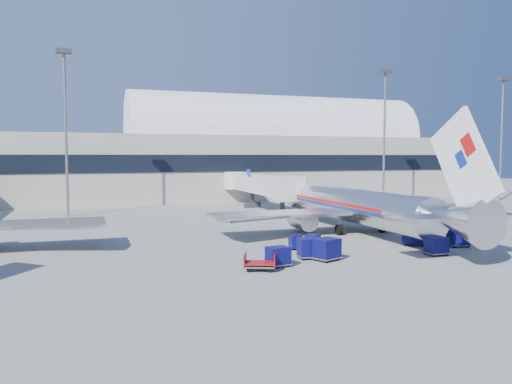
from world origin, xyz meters
name	(u,v)px	position (x,y,z in m)	size (l,w,h in m)	color
ground	(287,245)	(0.00, 0.00, 0.00)	(260.00, 260.00, 0.00)	gray
terminal	(108,160)	(-13.60, 55.96, 7.52)	(170.00, 28.15, 21.00)	#B2AA9E
airliner_main	(357,206)	(10.00, 4.51, 2.93)	(32.00, 37.26, 12.07)	silver
jetbridge_near	(257,184)	(7.60, 30.81, 3.93)	(4.40, 27.50, 6.25)	silver
mast_west	(65,108)	(-20.00, 30.00, 14.79)	(2.00, 1.20, 22.60)	slate
mast_east	(385,117)	(30.00, 30.00, 14.79)	(2.00, 1.20, 22.60)	slate
mast_far_east	(502,120)	(55.00, 30.00, 14.79)	(2.00, 1.20, 22.60)	slate
barrier_near	(433,228)	(18.00, 2.00, 0.45)	(3.00, 0.55, 0.90)	#9E9E96
barrier_mid	(458,227)	(21.30, 2.00, 0.45)	(3.00, 0.55, 0.90)	#9E9E96
barrier_far	(482,225)	(24.60, 2.00, 0.45)	(3.00, 0.55, 0.90)	#9E9E96
tug_lead	(315,244)	(0.85, -4.27, 0.74)	(2.72, 2.52, 1.62)	#0A094A
tug_right	(414,238)	(11.04, -4.17, 0.72)	(2.70, 2.34, 1.58)	#0A094A
tug_left	(296,242)	(0.01, -2.15, 0.61)	(1.44, 2.21, 1.33)	#0A094A
cart_train_a	(327,249)	(0.33, -7.56, 0.93)	(2.41, 2.16, 1.75)	#0A094A
cart_train_b	(310,248)	(-0.63, -6.45, 0.90)	(2.04, 1.64, 1.68)	#0A094A
cart_train_c	(278,256)	(-4.12, -8.36, 0.80)	(1.88, 1.55, 1.50)	#0A094A
cart_solo_near	(436,245)	(9.98, -8.56, 0.81)	(1.76, 1.36, 1.52)	#0A094A
cart_solo_far	(458,237)	(14.44, -5.97, 0.86)	(2.07, 1.74, 1.60)	#0A094A
cart_open_red	(260,265)	(-5.81, -9.14, 0.43)	(2.68, 2.32, 0.60)	slate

